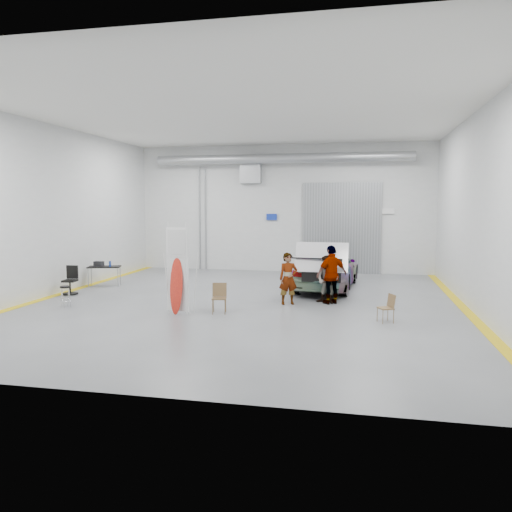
% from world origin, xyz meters
% --- Properties ---
extents(ground, '(16.00, 16.00, 0.00)m').
position_xyz_m(ground, '(0.00, 0.00, 0.00)').
color(ground, slate).
rests_on(ground, ground).
extents(room_shell, '(14.02, 16.18, 6.01)m').
position_xyz_m(room_shell, '(0.24, 2.22, 4.08)').
color(room_shell, silver).
rests_on(room_shell, ground).
extents(sedan_car, '(2.51, 5.32, 1.50)m').
position_xyz_m(sedan_car, '(2.40, 3.49, 0.75)').
color(sedan_car, white).
rests_on(sedan_car, ground).
extents(person_a, '(0.72, 0.60, 1.67)m').
position_xyz_m(person_a, '(1.42, 0.18, 0.84)').
color(person_a, '#8A5F4B').
rests_on(person_a, ground).
extents(person_b, '(0.93, 0.83, 1.57)m').
position_xyz_m(person_b, '(2.65, 0.56, 0.78)').
color(person_b, slate).
rests_on(person_b, ground).
extents(person_c, '(1.16, 1.03, 1.91)m').
position_xyz_m(person_c, '(2.78, 0.53, 0.95)').
color(person_c, '#975232').
rests_on(person_c, ground).
extents(surfboard_display, '(0.75, 0.35, 2.71)m').
position_xyz_m(surfboard_display, '(-1.50, -1.93, 1.10)').
color(surfboard_display, white).
rests_on(surfboard_display, ground).
extents(folding_chair_near, '(0.50, 0.52, 0.89)m').
position_xyz_m(folding_chair_near, '(-0.38, -1.58, 0.28)').
color(folding_chair_near, brown).
rests_on(folding_chair_near, ground).
extents(folding_chair_far, '(0.48, 0.60, 0.78)m').
position_xyz_m(folding_chair_far, '(4.37, -1.75, 0.24)').
color(folding_chair_far, brown).
rests_on(folding_chair_far, ground).
extents(shop_stool, '(0.34, 0.34, 0.67)m').
position_xyz_m(shop_stool, '(-5.32, -1.74, 0.33)').
color(shop_stool, black).
rests_on(shop_stool, ground).
extents(work_table, '(1.36, 0.95, 1.00)m').
position_xyz_m(work_table, '(-6.25, 2.28, 0.77)').
color(work_table, gray).
rests_on(work_table, ground).
extents(office_chair, '(0.54, 0.54, 1.01)m').
position_xyz_m(office_chair, '(-6.43, 0.34, 0.44)').
color(office_chair, black).
rests_on(office_chair, ground).
extents(trunk_lid, '(1.75, 1.06, 0.04)m').
position_xyz_m(trunk_lid, '(2.40, 1.15, 1.52)').
color(trunk_lid, silver).
rests_on(trunk_lid, sedan_car).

